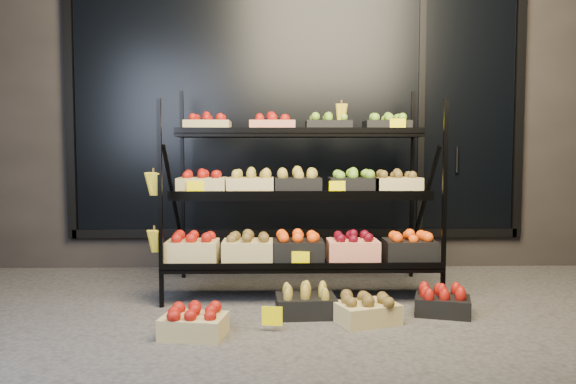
{
  "coord_description": "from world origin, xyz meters",
  "views": [
    {
      "loc": [
        -0.19,
        -3.84,
        1.12
      ],
      "look_at": [
        -0.1,
        0.55,
        0.81
      ],
      "focal_mm": 35.0,
      "sensor_mm": 36.0,
      "label": 1
    }
  ],
  "objects_px": {
    "display_rack": "(299,195)",
    "floor_crate_midright": "(367,309)",
    "floor_crate_left": "(194,322)",
    "floor_crate_midleft": "(306,302)"
  },
  "relations": [
    {
      "from": "display_rack",
      "to": "floor_crate_midright",
      "type": "bearing_deg",
      "value": -63.23
    },
    {
      "from": "display_rack",
      "to": "floor_crate_left",
      "type": "relative_size",
      "value": 5.22
    },
    {
      "from": "floor_crate_midleft",
      "to": "floor_crate_midright",
      "type": "relative_size",
      "value": 0.92
    },
    {
      "from": "display_rack",
      "to": "floor_crate_midleft",
      "type": "height_order",
      "value": "display_rack"
    },
    {
      "from": "display_rack",
      "to": "floor_crate_midright",
      "type": "xyz_separation_m",
      "value": [
        0.42,
        -0.82,
        -0.69
      ]
    },
    {
      "from": "floor_crate_left",
      "to": "floor_crate_midleft",
      "type": "bearing_deg",
      "value": 40.64
    },
    {
      "from": "display_rack",
      "to": "floor_crate_midright",
      "type": "relative_size",
      "value": 4.76
    },
    {
      "from": "floor_crate_left",
      "to": "floor_crate_midright",
      "type": "relative_size",
      "value": 0.91
    },
    {
      "from": "floor_crate_midright",
      "to": "display_rack",
      "type": "bearing_deg",
      "value": 96.84
    },
    {
      "from": "display_rack",
      "to": "floor_crate_left",
      "type": "distance_m",
      "value": 1.45
    }
  ]
}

